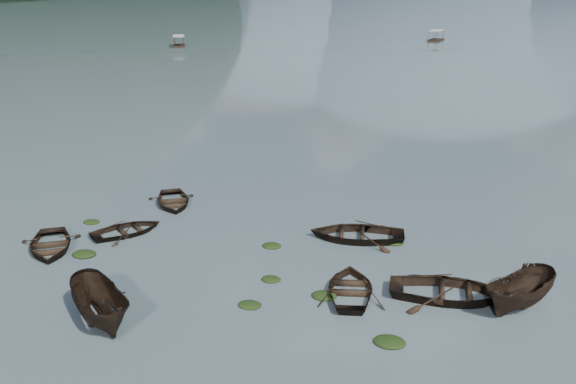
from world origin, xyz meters
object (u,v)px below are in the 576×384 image
(rowboat_3, at_px, (351,293))
(pontoon_centre, at_px, (436,41))
(rowboat_0, at_px, (50,250))
(pontoon_left, at_px, (179,47))

(rowboat_3, xyz_separation_m, pontoon_centre, (-6.72, 111.74, 0.00))
(rowboat_0, height_order, pontoon_centre, pontoon_centre)
(rowboat_0, xyz_separation_m, pontoon_centre, (8.74, 111.79, 0.00))
(pontoon_left, bearing_deg, rowboat_0, -92.86)
(pontoon_left, bearing_deg, pontoon_centre, 4.01)
(rowboat_3, height_order, pontoon_centre, pontoon_centre)
(rowboat_3, relative_size, pontoon_left, 0.81)
(rowboat_0, distance_m, pontoon_left, 93.46)
(rowboat_3, bearing_deg, pontoon_centre, -99.30)
(pontoon_centre, bearing_deg, pontoon_left, -140.73)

